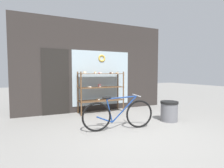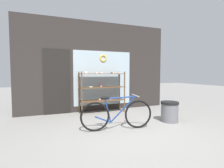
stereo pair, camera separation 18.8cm
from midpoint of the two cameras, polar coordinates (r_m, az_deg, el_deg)
ground_plane at (r=4.05m, az=5.79°, el=-15.68°), size 30.00×30.00×0.00m
storefront_facade at (r=6.18m, az=-6.51°, el=5.36°), size 5.35×0.13×3.12m
display_case at (r=5.88m, az=-4.57°, el=-1.13°), size 1.52×0.48×1.38m
bicycle at (r=4.16m, az=0.79°, el=-9.88°), size 1.72×0.46×0.81m
trash_bin at (r=5.12m, az=17.15°, el=-8.19°), size 0.48×0.48×0.55m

